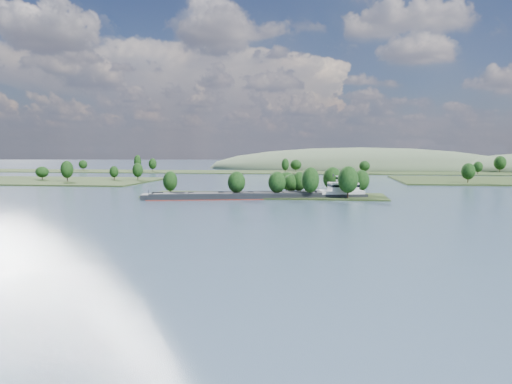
# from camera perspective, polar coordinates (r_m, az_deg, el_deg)

# --- Properties ---
(ground) EXTENTS (1800.00, 1800.00, 0.00)m
(ground) POSITION_cam_1_polar(r_m,az_deg,el_deg) (151.74, -1.75, -2.56)
(ground) COLOR #394A63
(ground) RESTS_ON ground
(tree_island) EXTENTS (100.00, 30.60, 13.89)m
(tree_island) POSITION_cam_1_polar(r_m,az_deg,el_deg) (208.59, 3.17, 0.52)
(tree_island) COLOR #223216
(tree_island) RESTS_ON ground
(back_shoreline) EXTENTS (900.00, 60.00, 15.71)m
(back_shoreline) POSITION_cam_1_polar(r_m,az_deg,el_deg) (428.79, 5.83, 2.30)
(back_shoreline) COLOR #223216
(back_shoreline) RESTS_ON ground
(hill_west) EXTENTS (320.00, 160.00, 44.00)m
(hill_west) POSITION_cam_1_polar(r_m,az_deg,el_deg) (529.77, 11.75, 2.63)
(hill_west) COLOR #45573C
(hill_west) RESTS_ON ground
(cargo_barge) EXTENTS (90.08, 30.94, 12.17)m
(cargo_barge) POSITION_cam_1_polar(r_m,az_deg,el_deg) (201.54, 1.76, -0.29)
(cargo_barge) COLOR black
(cargo_barge) RESTS_ON ground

